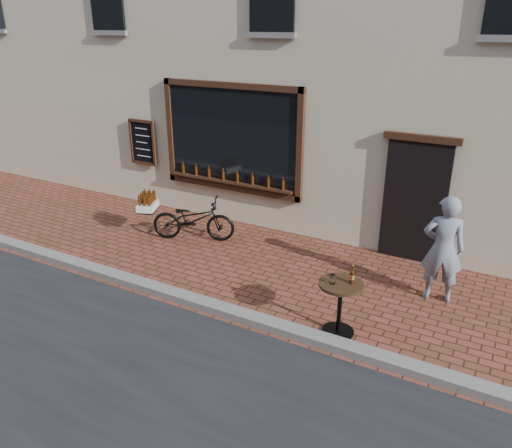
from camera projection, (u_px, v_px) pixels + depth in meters
The scene contains 5 objects.
ground at pixel (220, 321), 7.33m from camera, with size 90.00×90.00×0.00m, color brown.
kerb at pixel (227, 311), 7.47m from camera, with size 90.00×0.25×0.12m, color slate.
cargo_bicycle at pixel (192, 219), 9.91m from camera, with size 1.96×1.22×0.93m.
bistro_table at pixel (340, 298), 6.85m from camera, with size 0.62×0.62×1.06m.
pedestrian at pixel (443, 249), 7.61m from camera, with size 0.63×0.41×1.73m, color slate.
Camera 1 is at (3.50, -5.20, 4.09)m, focal length 35.00 mm.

